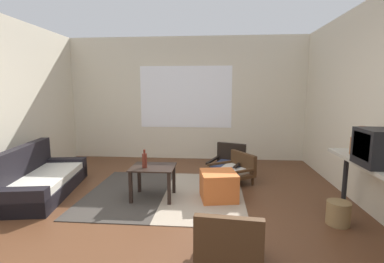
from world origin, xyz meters
name	(u,v)px	position (x,y,z in m)	size (l,w,h in m)	color
ground_plane	(160,218)	(0.00, 0.00, 0.00)	(7.80, 7.80, 0.00)	#56331E
far_wall_with_window	(186,99)	(0.00, 3.06, 1.35)	(5.60, 0.13, 2.70)	beige
area_rug	(165,193)	(-0.08, 0.79, 0.01)	(2.31, 2.00, 0.01)	#38332D
couch	(39,180)	(-1.95, 0.62, 0.21)	(1.03, 1.82, 0.72)	black
coffee_table	(153,173)	(-0.21, 0.60, 0.37)	(0.61, 0.51, 0.47)	black
armchair_by_window	(228,162)	(0.90, 1.78, 0.25)	(0.73, 0.78, 0.56)	black
armchair_striped_foreground	(229,246)	(0.79, -0.96, 0.24)	(0.59, 0.64, 0.58)	#472D19
armchair_corner	(234,169)	(0.99, 1.42, 0.22)	(0.82, 0.83, 0.49)	#472D19
ottoman_orange	(218,186)	(0.72, 0.64, 0.20)	(0.49, 0.49, 0.40)	#D1662D
console_shelf	(381,172)	(2.37, -0.23, 0.71)	(0.45, 1.60, 0.79)	#B2AD9E
clay_vase	(361,145)	(2.37, 0.19, 0.90)	(0.24, 0.24, 0.34)	#935B38
glass_bottle	(145,160)	(-0.32, 0.54, 0.58)	(0.07, 0.07, 0.26)	#5B2319
wicker_basket	(338,213)	(2.09, 0.01, 0.14)	(0.26, 0.26, 0.27)	olive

